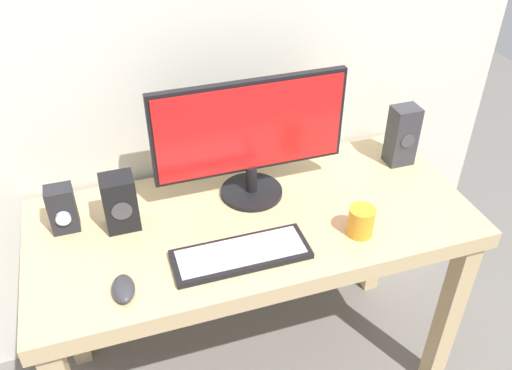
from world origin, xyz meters
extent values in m
plane|color=slate|center=(0.00, 0.00, 0.00)|extent=(6.00, 6.00, 0.00)
cube|color=tan|center=(0.00, 0.00, 0.74)|extent=(1.38, 0.62, 0.06)
cube|color=tan|center=(0.64, -0.26, 0.36)|extent=(0.06, 0.06, 0.71)
cube|color=tan|center=(-0.64, 0.26, 0.36)|extent=(0.06, 0.06, 0.71)
cube|color=tan|center=(0.64, 0.26, 0.36)|extent=(0.06, 0.06, 0.71)
cylinder|color=black|center=(0.03, 0.11, 0.78)|extent=(0.20, 0.20, 0.02)
cylinder|color=black|center=(0.03, 0.11, 0.83)|extent=(0.04, 0.04, 0.09)
cube|color=black|center=(0.03, 0.13, 1.02)|extent=(0.61, 0.02, 0.31)
cube|color=red|center=(0.03, 0.11, 1.02)|extent=(0.59, 0.01, 0.28)
cube|color=black|center=(-0.09, -0.16, 0.78)|extent=(0.39, 0.14, 0.02)
cube|color=silver|center=(-0.09, -0.16, 0.79)|extent=(0.36, 0.12, 0.00)
ellipsoid|color=#333338|center=(-0.42, -0.20, 0.79)|extent=(0.06, 0.10, 0.03)
cube|color=#333338|center=(0.59, 0.13, 0.88)|extent=(0.09, 0.07, 0.22)
cylinder|color=#3F3F44|center=(0.59, 0.10, 0.88)|extent=(0.05, 0.00, 0.05)
cube|color=black|center=(-0.39, 0.08, 0.86)|extent=(0.10, 0.09, 0.18)
cylinder|color=#3F3F44|center=(-0.39, 0.04, 0.86)|extent=(0.06, 0.00, 0.06)
cube|color=#232328|center=(-0.56, 0.12, 0.84)|extent=(0.08, 0.06, 0.15)
cylinder|color=silver|center=(-0.56, 0.09, 0.84)|extent=(0.04, 0.01, 0.04)
cylinder|color=orange|center=(0.28, -0.17, 0.82)|extent=(0.08, 0.08, 0.09)
camera|label=1|loc=(-0.40, -1.25, 1.85)|focal=38.03mm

